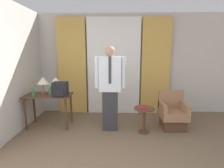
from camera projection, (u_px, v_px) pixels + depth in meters
name	position (u px, v px, depth m)	size (l,w,h in m)	color
wall_back	(114.00, 64.00, 4.82)	(10.00, 0.06, 2.70)	beige
curtain_sheer_center	(114.00, 67.00, 4.70)	(1.41, 0.06, 2.58)	white
curtain_drape_left	(72.00, 67.00, 4.73)	(0.76, 0.06, 2.58)	gold
curtain_drape_right	(156.00, 67.00, 4.68)	(0.76, 0.06, 2.58)	gold
desk	(49.00, 100.00, 3.94)	(1.01, 0.54, 0.75)	#4C3323
table_lamp_left	(43.00, 81.00, 3.99)	(0.26, 0.26, 0.38)	#9E7F47
table_lamp_right	(56.00, 81.00, 3.98)	(0.26, 0.26, 0.38)	#9E7F47
bottle_near_edge	(51.00, 92.00, 3.81)	(0.08, 0.08, 0.20)	#336638
bottle_by_lamp	(33.00, 93.00, 3.74)	(0.07, 0.07, 0.19)	#336638
backpack	(60.00, 89.00, 3.75)	(0.31, 0.25, 0.31)	black
person	(110.00, 86.00, 3.69)	(0.65, 0.22, 1.81)	#2D2D33
armchair	(172.00, 114.00, 3.92)	(0.56, 0.55, 0.82)	#4C3323
side_table	(144.00, 116.00, 3.68)	(0.42, 0.42, 0.54)	#4C3323
book	(143.00, 107.00, 3.64)	(0.20, 0.21, 0.03)	maroon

